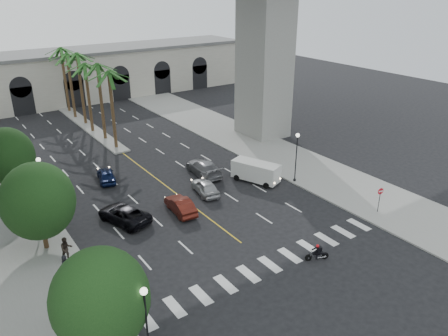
# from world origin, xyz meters

# --- Properties ---
(ground) EXTENTS (140.00, 140.00, 0.00)m
(ground) POSITION_xyz_m (0.00, 0.00, 0.00)
(ground) COLOR black
(ground) RESTS_ON ground
(sidewalk_left) EXTENTS (8.00, 100.00, 0.15)m
(sidewalk_left) POSITION_xyz_m (-15.00, 15.00, 0.07)
(sidewalk_left) COLOR gray
(sidewalk_left) RESTS_ON ground
(sidewalk_right) EXTENTS (8.00, 100.00, 0.15)m
(sidewalk_right) POSITION_xyz_m (15.00, 15.00, 0.07)
(sidewalk_right) COLOR gray
(sidewalk_right) RESTS_ON ground
(median) EXTENTS (2.00, 24.00, 0.20)m
(median) POSITION_xyz_m (0.00, 38.00, 0.10)
(median) COLOR gray
(median) RESTS_ON ground
(pier_building) EXTENTS (71.00, 10.50, 8.50)m
(pier_building) POSITION_xyz_m (0.00, 55.00, 4.27)
(pier_building) COLOR beige
(pier_building) RESTS_ON ground
(palm_a) EXTENTS (3.20, 3.20, 10.30)m
(palm_a) POSITION_xyz_m (0.00, 28.00, 9.10)
(palm_a) COLOR #47331E
(palm_a) RESTS_ON ground
(palm_b) EXTENTS (3.20, 3.20, 10.60)m
(palm_b) POSITION_xyz_m (0.10, 32.00, 9.37)
(palm_b) COLOR #47331E
(palm_b) RESTS_ON ground
(palm_c) EXTENTS (3.20, 3.20, 10.10)m
(palm_c) POSITION_xyz_m (-0.20, 36.00, 8.91)
(palm_c) COLOR #47331E
(palm_c) RESTS_ON ground
(palm_d) EXTENTS (3.20, 3.20, 10.90)m
(palm_d) POSITION_xyz_m (0.15, 40.00, 9.65)
(palm_d) COLOR #47331E
(palm_d) RESTS_ON ground
(palm_e) EXTENTS (3.20, 3.20, 10.40)m
(palm_e) POSITION_xyz_m (-0.10, 44.00, 9.19)
(palm_e) COLOR #47331E
(palm_e) RESTS_ON ground
(palm_f) EXTENTS (3.20, 3.20, 10.70)m
(palm_f) POSITION_xyz_m (0.20, 48.00, 9.46)
(palm_f) COLOR #47331E
(palm_f) RESTS_ON ground
(street_tree_near) EXTENTS (5.20, 5.20, 6.89)m
(street_tree_near) POSITION_xyz_m (-13.00, -3.00, 4.02)
(street_tree_near) COLOR #382616
(street_tree_near) RESTS_ON ground
(street_tree_mid) EXTENTS (5.44, 5.44, 7.21)m
(street_tree_mid) POSITION_xyz_m (-13.00, 10.00, 4.21)
(street_tree_mid) COLOR #382616
(street_tree_mid) RESTS_ON ground
(street_tree_far) EXTENTS (5.04, 5.04, 6.68)m
(street_tree_far) POSITION_xyz_m (-13.00, 22.00, 3.90)
(street_tree_far) COLOR #382616
(street_tree_far) RESTS_ON ground
(lamp_post_left_near) EXTENTS (0.40, 0.40, 5.35)m
(lamp_post_left_near) POSITION_xyz_m (-11.40, -5.00, 3.22)
(lamp_post_left_near) COLOR black
(lamp_post_left_near) RESTS_ON ground
(lamp_post_left_far) EXTENTS (0.40, 0.40, 5.35)m
(lamp_post_left_far) POSITION_xyz_m (-11.40, 16.00, 3.22)
(lamp_post_left_far) COLOR black
(lamp_post_left_far) RESTS_ON ground
(lamp_post_right) EXTENTS (0.40, 0.40, 5.35)m
(lamp_post_right) POSITION_xyz_m (11.40, 8.00, 3.22)
(lamp_post_right) COLOR black
(lamp_post_right) RESTS_ON ground
(traffic_signal_near) EXTENTS (0.25, 0.18, 3.65)m
(traffic_signal_near) POSITION_xyz_m (-11.30, -2.50, 2.51)
(traffic_signal_near) COLOR black
(traffic_signal_near) RESTS_ON ground
(traffic_signal_far) EXTENTS (0.25, 0.18, 3.65)m
(traffic_signal_far) POSITION_xyz_m (-11.30, 1.50, 2.51)
(traffic_signal_far) COLOR black
(traffic_signal_far) RESTS_ON ground
(motorcycle_rider) EXTENTS (1.73, 0.84, 1.34)m
(motorcycle_rider) POSITION_xyz_m (3.31, -3.08, 0.61)
(motorcycle_rider) COLOR black
(motorcycle_rider) RESTS_ON ground
(car_a) EXTENTS (2.40, 4.44, 1.43)m
(car_a) POSITION_xyz_m (2.39, 11.11, 0.72)
(car_a) COLOR #A3A4A7
(car_a) RESTS_ON ground
(car_b) EXTENTS (1.90, 4.45, 1.43)m
(car_b) POSITION_xyz_m (-1.50, 9.16, 0.71)
(car_b) COLOR #521810
(car_b) RESTS_ON ground
(car_c) EXTENTS (3.87, 5.68, 1.44)m
(car_c) POSITION_xyz_m (-6.32, 10.53, 0.72)
(car_c) COLOR black
(car_c) RESTS_ON ground
(car_d) EXTENTS (2.79, 5.72, 1.60)m
(car_d) POSITION_xyz_m (4.74, 15.06, 0.80)
(car_d) COLOR slate
(car_d) RESTS_ON ground
(car_e) EXTENTS (2.47, 4.28, 1.37)m
(car_e) POSITION_xyz_m (-4.54, 19.38, 0.68)
(car_e) COLOR #0E1941
(car_e) RESTS_ON ground
(cargo_van) EXTENTS (3.58, 5.29, 2.12)m
(cargo_van) POSITION_xyz_m (8.21, 10.44, 1.18)
(cargo_van) COLOR silver
(cargo_van) RESTS_ON ground
(pedestrian_a) EXTENTS (0.82, 0.69, 1.91)m
(pedestrian_a) POSITION_xyz_m (-12.80, 5.11, 1.10)
(pedestrian_a) COLOR black
(pedestrian_a) RESTS_ON sidewalk_left
(pedestrian_b) EXTENTS (0.95, 0.76, 1.90)m
(pedestrian_b) POSITION_xyz_m (-12.12, 7.39, 1.10)
(pedestrian_b) COLOR black
(pedestrian_b) RESTS_ON sidewalk_left
(do_not_enter_sign) EXTENTS (0.61, 0.14, 2.50)m
(do_not_enter_sign) POSITION_xyz_m (13.00, -1.10, 1.81)
(do_not_enter_sign) COLOR black
(do_not_enter_sign) RESTS_ON ground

